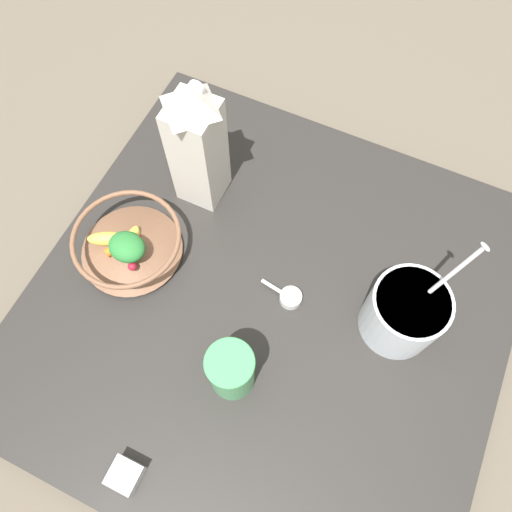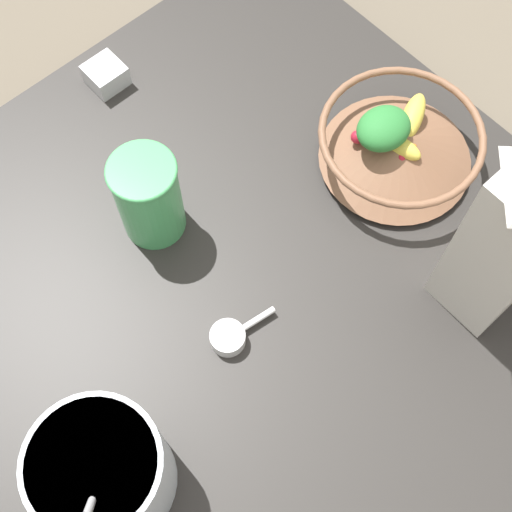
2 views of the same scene
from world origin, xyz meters
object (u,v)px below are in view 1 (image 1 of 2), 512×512
milk_carton (197,145)px  spice_jar (125,475)px  yogurt_tub (405,312)px  drinking_cup (231,370)px  fruit_bowl (128,243)px

milk_carton → spice_jar: milk_carton is taller
milk_carton → spice_jar: size_ratio=6.04×
yogurt_tub → drinking_cup: size_ratio=1.85×
milk_carton → drinking_cup: bearing=124.6°
milk_carton → yogurt_tub: milk_carton is taller
spice_jar → milk_carton: bearing=-75.7°
milk_carton → drinking_cup: (-0.24, 0.34, -0.08)m
milk_carton → drinking_cup: size_ratio=2.29×
drinking_cup → spice_jar: drinking_cup is taller
milk_carton → spice_jar: (-0.14, 0.57, -0.14)m
fruit_bowl → yogurt_tub: bearing=-171.4°
yogurt_tub → drinking_cup: (0.24, 0.22, -0.00)m
drinking_cup → milk_carton: bearing=-55.4°
milk_carton → yogurt_tub: 0.49m
yogurt_tub → drinking_cup: yogurt_tub is taller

